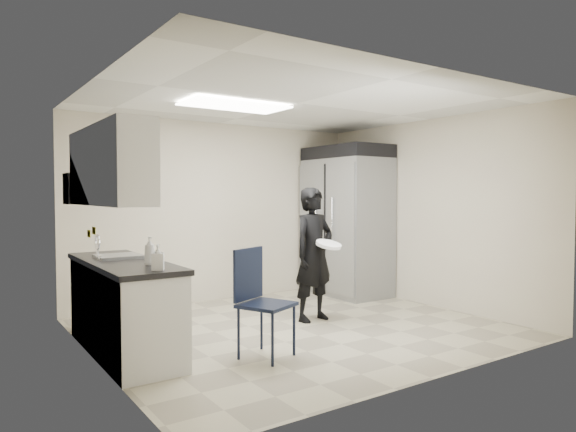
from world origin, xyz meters
TOP-DOWN VIEW (x-y plane):
  - floor at (0.00, 0.00)m, footprint 4.50×4.50m
  - ceiling at (0.00, 0.00)m, footprint 4.50×4.50m
  - back_wall at (0.00, 2.00)m, footprint 4.50×0.00m
  - left_wall at (-2.25, 0.00)m, footprint 0.00×4.00m
  - right_wall at (2.25, 0.00)m, footprint 0.00×4.00m
  - ceiling_panel at (-0.60, 0.40)m, footprint 1.20×0.60m
  - lower_counter at (-1.95, 0.20)m, footprint 0.60×1.90m
  - countertop at (-1.95, 0.20)m, footprint 0.64×1.95m
  - sink at (-1.93, 0.45)m, footprint 0.42×0.40m
  - faucet at (-2.13, 0.45)m, footprint 0.02×0.02m
  - upper_cabinets at (-2.08, 0.20)m, footprint 0.35×1.80m
  - towel_dispenser at (-2.14, 1.35)m, footprint 0.22×0.30m
  - notice_sticker_left at (-2.24, 0.10)m, footprint 0.00×0.12m
  - notice_sticker_right at (-2.24, 0.30)m, footprint 0.00×0.12m
  - commercial_fridge at (1.83, 1.27)m, footprint 0.80×1.35m
  - fridge_compressor at (1.83, 1.27)m, footprint 0.80×1.35m
  - folding_chair at (-0.87, -0.71)m, footprint 0.59×0.59m
  - man_tuxedo at (0.38, 0.20)m, footprint 0.65×0.48m
  - bucket_lid at (0.42, -0.05)m, footprint 0.35×0.35m
  - soap_bottle_a at (-1.84, -0.25)m, footprint 0.11×0.11m
  - soap_bottle_b at (-1.89, -0.61)m, footprint 0.13×0.13m

SIDE VIEW (x-z plane):
  - floor at x=0.00m, z-range 0.00..0.00m
  - lower_counter at x=-1.95m, z-range 0.00..0.86m
  - folding_chair at x=-0.87m, z-range 0.00..1.01m
  - man_tuxedo at x=0.38m, z-range 0.00..1.64m
  - sink at x=-1.93m, z-range 0.80..0.94m
  - countertop at x=-1.95m, z-range 0.86..0.91m
  - bucket_lid at x=0.42m, z-range 0.94..0.98m
  - faucet at x=-2.13m, z-range 0.90..1.14m
  - soap_bottle_b at x=-1.89m, z-range 0.91..1.13m
  - soap_bottle_a at x=-1.84m, z-range 0.91..1.17m
  - commercial_fridge at x=1.83m, z-range 0.00..2.10m
  - notice_sticker_right at x=-2.24m, z-range 1.15..1.21m
  - notice_sticker_left at x=-2.24m, z-range 1.19..1.25m
  - back_wall at x=0.00m, z-range -0.95..3.55m
  - left_wall at x=-2.25m, z-range -0.70..3.30m
  - right_wall at x=2.25m, z-range -0.70..3.30m
  - towel_dispenser at x=-2.14m, z-range 1.45..1.80m
  - upper_cabinets at x=-2.08m, z-range 1.45..2.20m
  - fridge_compressor at x=1.83m, z-range 2.10..2.30m
  - ceiling_panel at x=-0.60m, z-range 2.56..2.58m
  - ceiling at x=0.00m, z-range 2.60..2.60m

